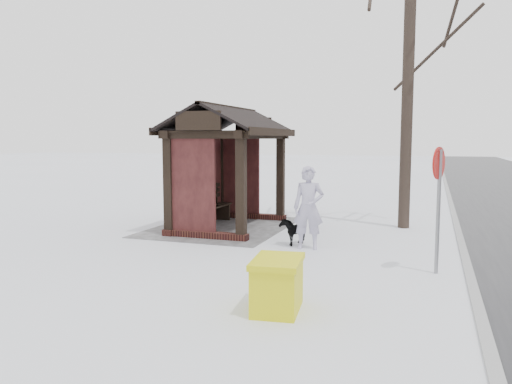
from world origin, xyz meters
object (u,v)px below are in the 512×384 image
bus_shelter (224,143)px  pedestrian (309,208)px  dog (294,231)px  grit_bin (277,284)px  road_sign (438,182)px

bus_shelter → pedestrian: size_ratio=2.10×
bus_shelter → dog: (1.41, 2.23, -1.87)m
grit_bin → road_sign: (-2.66, 1.97, 1.20)m
bus_shelter → pedestrian: (1.75, 2.64, -1.31)m
dog → road_sign: bearing=-10.1°
pedestrian → dog: 0.77m
bus_shelter → grit_bin: size_ratio=3.67×
pedestrian → bus_shelter: bearing=138.8°
pedestrian → dog: (-0.33, -0.41, -0.56)m
dog → road_sign: (1.48, 2.88, 1.26)m
bus_shelter → grit_bin: (5.55, 3.14, -1.81)m
bus_shelter → pedestrian: 3.43m
grit_bin → bus_shelter: bearing=-157.6°
grit_bin → dog: bearing=-174.7°
dog → grit_bin: grit_bin is taller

